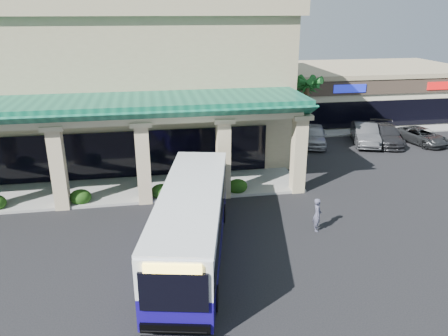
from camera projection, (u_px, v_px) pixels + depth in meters
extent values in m
plane|color=black|center=(211.00, 242.00, 20.63)|extent=(110.00, 110.00, 0.00)
imported|color=#47475B|center=(317.00, 215.00, 21.49)|extent=(0.54, 0.70, 1.71)
imported|color=#A8A7AF|center=(314.00, 135.00, 35.16)|extent=(3.35, 5.06, 1.60)
imported|color=#434447|center=(365.00, 134.00, 35.39)|extent=(3.29, 5.38, 1.67)
imported|color=#262629|center=(386.00, 135.00, 35.48)|extent=(3.59, 5.62, 1.52)
imported|color=#292B2D|center=(421.00, 136.00, 35.52)|extent=(3.14, 4.97, 1.28)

